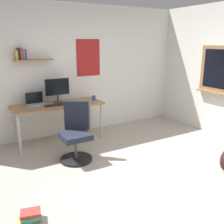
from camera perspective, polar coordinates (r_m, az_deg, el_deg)
ground_plane at (r=3.67m, az=7.31°, el=-15.34°), size 5.20×5.20×0.00m
wall_back at (r=5.33m, az=-8.41°, el=9.22°), size 5.00×0.30×2.60m
desk at (r=4.90m, az=-12.01°, el=0.99°), size 1.68×0.65×0.74m
office_chair at (r=4.17m, az=-8.08°, el=-5.23°), size 0.55×0.56×0.95m
laptop at (r=4.92m, az=-16.82°, el=2.17°), size 0.31×0.21×0.23m
monitor_primary at (r=4.94m, az=-12.14°, el=5.10°), size 0.46×0.17×0.46m
keyboard at (r=4.78m, az=-12.71°, el=1.53°), size 0.37×0.13×0.02m
computer_mouse at (r=4.87m, az=-9.58°, el=2.03°), size 0.10×0.06×0.03m
coffee_mug at (r=5.11m, az=-4.07°, el=3.19°), size 0.08×0.08×0.09m
book_stack_on_floor at (r=3.09m, az=-17.86°, el=-21.37°), size 0.25×0.20×0.12m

